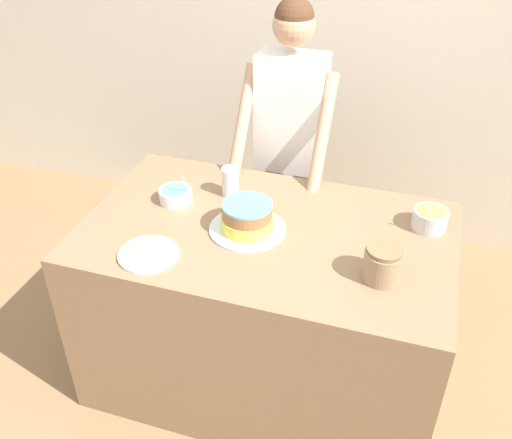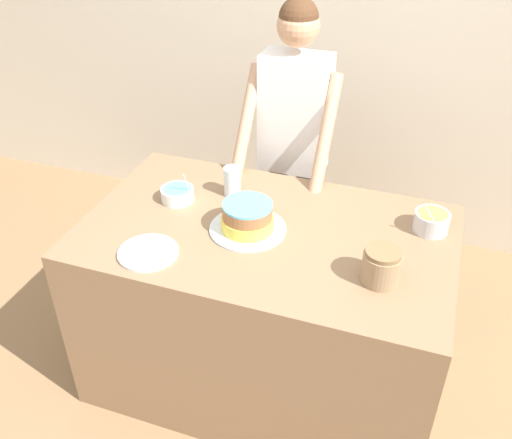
% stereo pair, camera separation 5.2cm
% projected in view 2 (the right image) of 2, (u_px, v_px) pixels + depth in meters
% --- Properties ---
extents(wall_back, '(10.00, 0.05, 2.60)m').
position_uv_depth(wall_back, '(347.00, 37.00, 3.40)').
color(wall_back, beige).
rests_on(wall_back, ground_plane).
extents(counter, '(1.60, 0.96, 0.90)m').
position_uv_depth(counter, '(265.00, 307.00, 2.70)').
color(counter, '#8C6B4C').
rests_on(counter, ground_plane).
extents(person_baker, '(0.47, 0.46, 1.70)m').
position_uv_depth(person_baker, '(294.00, 127.00, 2.94)').
color(person_baker, '#2D2D38').
rests_on(person_baker, ground_plane).
extents(cake, '(0.33, 0.33, 0.13)m').
position_uv_depth(cake, '(248.00, 218.00, 2.42)').
color(cake, silver).
rests_on(cake, counter).
extents(frosting_bowl_blue, '(0.15, 0.15, 0.16)m').
position_uv_depth(frosting_bowl_blue, '(177.00, 194.00, 2.63)').
color(frosting_bowl_blue, white).
rests_on(frosting_bowl_blue, counter).
extents(frosting_bowl_yellow, '(0.15, 0.15, 0.15)m').
position_uv_depth(frosting_bowl_yellow, '(431.00, 221.00, 2.42)').
color(frosting_bowl_yellow, silver).
rests_on(frosting_bowl_yellow, counter).
extents(drinking_glass, '(0.08, 0.08, 0.14)m').
position_uv_depth(drinking_glass, '(232.00, 181.00, 2.65)').
color(drinking_glass, silver).
rests_on(drinking_glass, counter).
extents(ceramic_plate, '(0.25, 0.25, 0.01)m').
position_uv_depth(ceramic_plate, '(148.00, 253.00, 2.31)').
color(ceramic_plate, silver).
rests_on(ceramic_plate, counter).
extents(stoneware_jar, '(0.15, 0.15, 0.14)m').
position_uv_depth(stoneware_jar, '(382.00, 266.00, 2.14)').
color(stoneware_jar, '#9E7F5B').
rests_on(stoneware_jar, counter).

